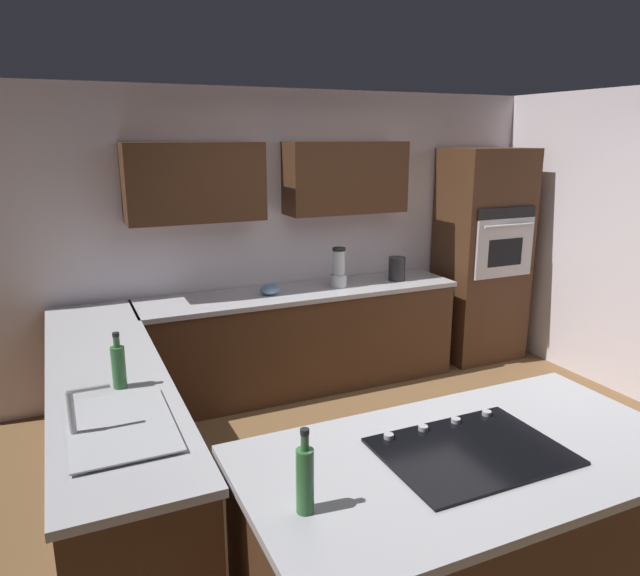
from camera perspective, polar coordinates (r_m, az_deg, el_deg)
ground_plane at (r=4.13m, az=9.36°, el=-17.93°), size 14.00×14.00×0.00m
wall_back at (r=5.34m, az=-2.85°, el=6.11°), size 6.00×0.44×2.60m
lower_cabinets_back at (r=5.27m, az=-1.76°, el=-5.16°), size 2.80×0.60×0.86m
countertop_back at (r=5.14m, az=-1.80°, el=-0.43°), size 2.84×0.64×0.04m
lower_cabinets_side at (r=3.85m, az=-19.44°, el=-13.78°), size 0.60×2.90×0.86m
countertop_side at (r=3.67m, az=-20.03°, el=-7.55°), size 0.64×2.94×0.04m
island_base at (r=2.93m, az=13.82°, el=-23.21°), size 1.90×0.95×0.86m
island_top at (r=2.68m, az=14.41°, el=-15.54°), size 1.98×1.03×0.04m
wall_oven at (r=6.10m, az=15.41°, el=3.05°), size 0.80×0.66×2.09m
sink_unit at (r=2.92m, az=-18.89°, el=-12.44°), size 0.46×0.70×0.23m
cooktop at (r=2.67m, az=14.37°, el=-14.98°), size 0.76×0.56×0.03m
blender at (r=5.22m, az=1.83°, el=1.75°), size 0.15×0.15×0.35m
mixing_bowl at (r=5.00m, az=-4.89°, el=-0.13°), size 0.16×0.16×0.09m
kettle at (r=5.51m, az=7.44°, el=1.86°), size 0.16×0.16×0.22m
dish_soap_bottle at (r=3.32m, az=-18.91°, el=-7.10°), size 0.07×0.07×0.31m
oil_bottle at (r=2.18m, az=-1.46°, el=-17.93°), size 0.06×0.06×0.32m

